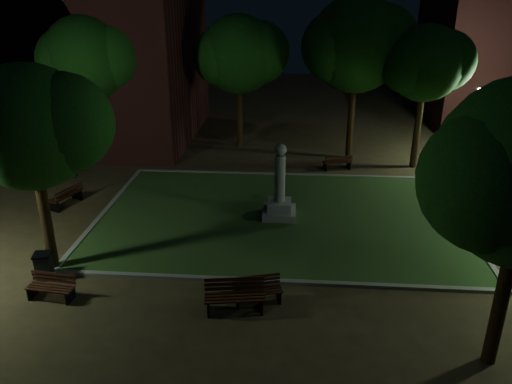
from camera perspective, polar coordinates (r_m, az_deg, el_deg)
ground at (r=19.60m, az=2.45°, el=-5.43°), size 80.00×80.00×0.00m
lawn at (r=21.37m, az=2.66°, el=-2.83°), size 15.00×10.00×0.08m
lawn_kerb at (r=21.36m, az=2.66°, el=-2.78°), size 15.40×10.40×0.12m
monument at (r=20.99m, az=2.70°, el=-0.57°), size 1.40×1.40×3.20m
building_main at (r=35.19m, az=-24.49°, el=17.69°), size 20.00×12.00×15.00m
tree_west at (r=17.16m, az=-24.21°, el=6.72°), size 4.91×4.01×7.10m
tree_north_er at (r=28.04m, az=11.64°, el=16.17°), size 6.24×5.10×8.85m
tree_ne at (r=27.43m, az=19.01°, el=13.72°), size 4.76×3.89×7.50m
tree_nw at (r=28.29m, az=-18.37°, el=14.34°), size 5.64×4.61×8.00m
tree_far_north at (r=29.90m, az=-1.80°, el=15.44°), size 5.57×4.55×7.78m
lamppost_nw at (r=29.50m, az=-20.74°, el=8.71°), size 1.18×0.28×4.04m
lamppost_ne at (r=29.12m, az=24.70°, el=8.27°), size 1.18×0.28×4.30m
bench_near_left at (r=15.43m, az=-2.45°, el=-11.86°), size 1.90×0.90×1.00m
bench_near_right at (r=15.82m, az=0.16°, el=-11.21°), size 1.61×0.92×0.84m
bench_west_near at (r=17.24m, az=-22.32°, el=-10.05°), size 1.54×0.68×0.82m
bench_left_side at (r=23.90m, az=-20.86°, el=-0.50°), size 1.07×1.77×0.92m
bench_right_side at (r=23.17m, az=21.58°, el=-1.55°), size 0.74×1.43×0.75m
bench_far_side at (r=27.14m, az=9.28°, el=3.32°), size 1.60×0.89×0.83m
trash_bin at (r=18.35m, az=-23.09°, el=-7.77°), size 0.66×0.66×0.94m
bicycle at (r=27.66m, az=-20.96°, el=2.46°), size 1.60×0.95×0.80m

